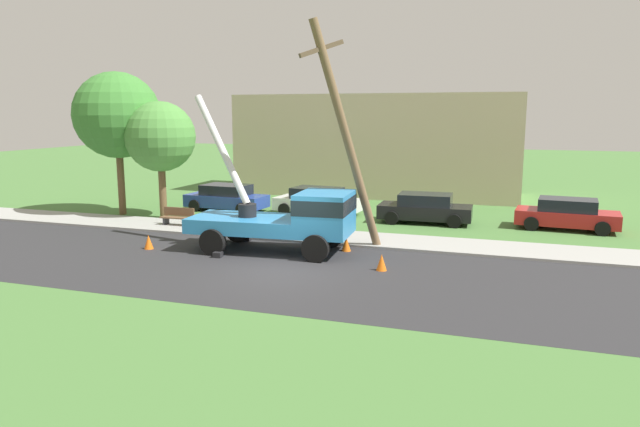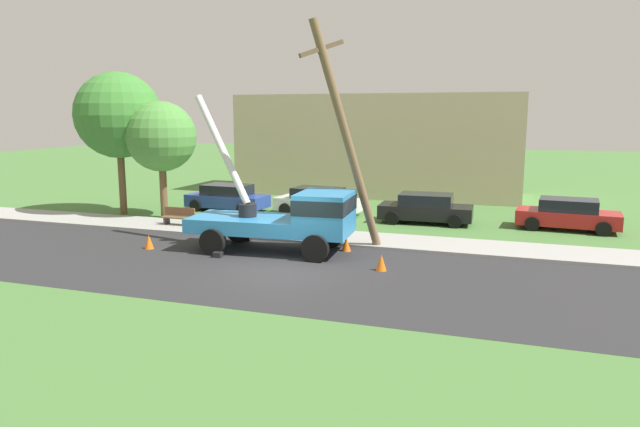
{
  "view_description": "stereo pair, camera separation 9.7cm",
  "coord_description": "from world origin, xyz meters",
  "px_view_note": "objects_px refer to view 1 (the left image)",
  "views": [
    {
      "loc": [
        7.25,
        -17.54,
        5.25
      ],
      "look_at": [
        0.48,
        2.59,
        1.55
      ],
      "focal_mm": 32.53,
      "sensor_mm": 36.0,
      "label": 1
    },
    {
      "loc": [
        7.34,
        -17.51,
        5.25
      ],
      "look_at": [
        0.48,
        2.59,
        1.55
      ],
      "focal_mm": 32.53,
      "sensor_mm": 36.0,
      "label": 2
    }
  ],
  "objects_px": {
    "parked_sedan_black": "(425,208)",
    "park_bench": "(178,217)",
    "parked_sedan_white": "(317,201)",
    "traffic_cone_behind": "(149,242)",
    "roadside_tree_far": "(160,137)",
    "parked_sedan_blue": "(226,198)",
    "leaning_utility_pole": "(346,135)",
    "utility_truck": "(292,216)",
    "roadside_tree_near": "(117,116)",
    "parked_sedan_red": "(567,214)",
    "traffic_cone_ahead": "(382,262)",
    "traffic_cone_curbside": "(346,244)"
  },
  "relations": [
    {
      "from": "parked_sedan_blue",
      "to": "park_bench",
      "type": "bearing_deg",
      "value": -90.05
    },
    {
      "from": "traffic_cone_behind",
      "to": "parked_sedan_white",
      "type": "xyz_separation_m",
      "value": [
        3.72,
        9.44,
        0.43
      ]
    },
    {
      "from": "park_bench",
      "to": "roadside_tree_far",
      "type": "height_order",
      "value": "roadside_tree_far"
    },
    {
      "from": "utility_truck",
      "to": "roadside_tree_near",
      "type": "bearing_deg",
      "value": 156.54
    },
    {
      "from": "parked_sedan_white",
      "to": "roadside_tree_far",
      "type": "xyz_separation_m",
      "value": [
        -7.13,
        -3.27,
        3.35
      ]
    },
    {
      "from": "traffic_cone_ahead",
      "to": "parked_sedan_white",
      "type": "relative_size",
      "value": 0.12
    },
    {
      "from": "parked_sedan_blue",
      "to": "leaning_utility_pole",
      "type": "bearing_deg",
      "value": -38.36
    },
    {
      "from": "utility_truck",
      "to": "leaning_utility_pole",
      "type": "bearing_deg",
      "value": 25.32
    },
    {
      "from": "leaning_utility_pole",
      "to": "parked_sedan_red",
      "type": "bearing_deg",
      "value": 40.4
    },
    {
      "from": "traffic_cone_behind",
      "to": "park_bench",
      "type": "bearing_deg",
      "value": 107.73
    },
    {
      "from": "leaning_utility_pole",
      "to": "park_bench",
      "type": "bearing_deg",
      "value": 166.74
    },
    {
      "from": "utility_truck",
      "to": "park_bench",
      "type": "height_order",
      "value": "utility_truck"
    },
    {
      "from": "traffic_cone_behind",
      "to": "parked_sedan_blue",
      "type": "xyz_separation_m",
      "value": [
        -1.35,
        9.07,
        0.43
      ]
    },
    {
      "from": "leaning_utility_pole",
      "to": "roadside_tree_far",
      "type": "xyz_separation_m",
      "value": [
        -10.76,
        3.99,
        -0.35
      ]
    },
    {
      "from": "utility_truck",
      "to": "roadside_tree_near",
      "type": "xyz_separation_m",
      "value": [
        -11.47,
        4.98,
        3.71
      ]
    },
    {
      "from": "park_bench",
      "to": "roadside_tree_far",
      "type": "bearing_deg",
      "value": 136.67
    },
    {
      "from": "traffic_cone_curbside",
      "to": "traffic_cone_behind",
      "type": "bearing_deg",
      "value": -163.97
    },
    {
      "from": "roadside_tree_near",
      "to": "roadside_tree_far",
      "type": "bearing_deg",
      "value": -2.44
    },
    {
      "from": "leaning_utility_pole",
      "to": "roadside_tree_far",
      "type": "distance_m",
      "value": 11.48
    },
    {
      "from": "leaning_utility_pole",
      "to": "parked_sedan_blue",
      "type": "height_order",
      "value": "leaning_utility_pole"
    },
    {
      "from": "traffic_cone_ahead",
      "to": "utility_truck",
      "type": "bearing_deg",
      "value": 158.83
    },
    {
      "from": "traffic_cone_behind",
      "to": "parked_sedan_black",
      "type": "relative_size",
      "value": 0.13
    },
    {
      "from": "traffic_cone_curbside",
      "to": "roadside_tree_far",
      "type": "xyz_separation_m",
      "value": [
        -10.82,
        4.04,
        3.79
      ]
    },
    {
      "from": "parked_sedan_blue",
      "to": "traffic_cone_curbside",
      "type": "bearing_deg",
      "value": -38.38
    },
    {
      "from": "roadside_tree_near",
      "to": "roadside_tree_far",
      "type": "relative_size",
      "value": 1.26
    },
    {
      "from": "utility_truck",
      "to": "parked_sedan_white",
      "type": "distance_m",
      "value": 8.36
    },
    {
      "from": "parked_sedan_black",
      "to": "roadside_tree_far",
      "type": "bearing_deg",
      "value": -167.89
    },
    {
      "from": "traffic_cone_behind",
      "to": "park_bench",
      "type": "height_order",
      "value": "park_bench"
    },
    {
      "from": "parked_sedan_blue",
      "to": "traffic_cone_ahead",
      "type": "bearing_deg",
      "value": -40.93
    },
    {
      "from": "traffic_cone_curbside",
      "to": "roadside_tree_far",
      "type": "height_order",
      "value": "roadside_tree_far"
    },
    {
      "from": "traffic_cone_curbside",
      "to": "park_bench",
      "type": "relative_size",
      "value": 0.35
    },
    {
      "from": "parked_sedan_blue",
      "to": "parked_sedan_red",
      "type": "xyz_separation_m",
      "value": [
        17.12,
        0.27,
        0.0
      ]
    },
    {
      "from": "parked_sedan_black",
      "to": "park_bench",
      "type": "height_order",
      "value": "parked_sedan_black"
    },
    {
      "from": "utility_truck",
      "to": "park_bench",
      "type": "distance_m",
      "value": 7.51
    },
    {
      "from": "parked_sedan_blue",
      "to": "roadside_tree_near",
      "type": "relative_size",
      "value": 0.61
    },
    {
      "from": "roadside_tree_far",
      "to": "traffic_cone_behind",
      "type": "bearing_deg",
      "value": -61.1
    },
    {
      "from": "parked_sedan_black",
      "to": "leaning_utility_pole",
      "type": "bearing_deg",
      "value": -106.93
    },
    {
      "from": "utility_truck",
      "to": "parked_sedan_black",
      "type": "height_order",
      "value": "utility_truck"
    },
    {
      "from": "parked_sedan_white",
      "to": "traffic_cone_behind",
      "type": "bearing_deg",
      "value": -111.53
    },
    {
      "from": "traffic_cone_ahead",
      "to": "traffic_cone_behind",
      "type": "xyz_separation_m",
      "value": [
        -9.32,
        0.18,
        0.0
      ]
    },
    {
      "from": "traffic_cone_behind",
      "to": "roadside_tree_far",
      "type": "distance_m",
      "value": 8.0
    },
    {
      "from": "parked_sedan_white",
      "to": "park_bench",
      "type": "distance_m",
      "value": 7.28
    },
    {
      "from": "traffic_cone_behind",
      "to": "roadside_tree_far",
      "type": "relative_size",
      "value": 0.1
    },
    {
      "from": "parked_sedan_blue",
      "to": "roadside_tree_near",
      "type": "xyz_separation_m",
      "value": [
        -4.62,
        -2.79,
        4.4
      ]
    },
    {
      "from": "park_bench",
      "to": "parked_sedan_white",
      "type": "bearing_deg",
      "value": 45.72
    },
    {
      "from": "parked_sedan_white",
      "to": "parked_sedan_black",
      "type": "bearing_deg",
      "value": -5.26
    },
    {
      "from": "parked_sedan_black",
      "to": "parked_sedan_blue",
      "type": "bearing_deg",
      "value": 179.18
    },
    {
      "from": "parked_sedan_red",
      "to": "park_bench",
      "type": "height_order",
      "value": "parked_sedan_red"
    },
    {
      "from": "park_bench",
      "to": "utility_truck",
      "type": "bearing_deg",
      "value": -23.16
    },
    {
      "from": "traffic_cone_behind",
      "to": "roadside_tree_far",
      "type": "bearing_deg",
      "value": 118.9
    }
  ]
}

